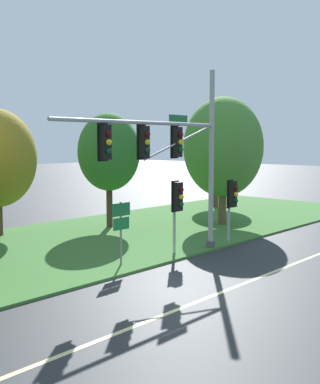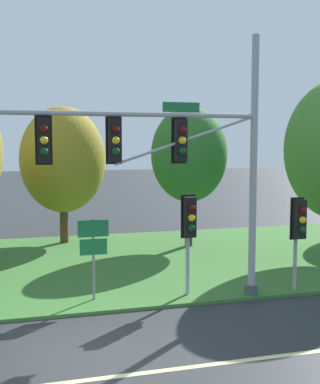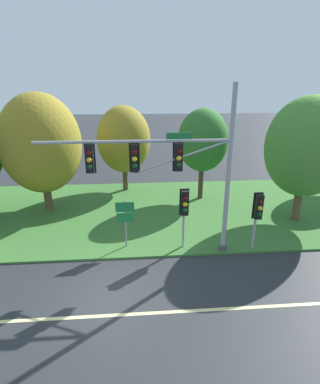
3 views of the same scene
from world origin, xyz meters
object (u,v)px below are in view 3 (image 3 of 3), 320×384
at_px(tree_mid_verge, 124,140).
at_px(tree_right_far, 306,147).
at_px(traffic_signal_mast, 172,165).
at_px(pedestrian_signal_near_kerb, 184,206).
at_px(tree_behind_signpost, 41,144).
at_px(route_sign_post, 125,217).
at_px(pedestrian_signal_further_along, 258,210).
at_px(tree_tall_centre, 203,141).

height_order(tree_mid_verge, tree_right_far, tree_right_far).
relative_size(traffic_signal_mast, tree_right_far, 1.19).
relative_size(tree_mid_verge, tree_right_far, 0.88).
bearing_deg(pedestrian_signal_near_kerb, tree_behind_signpost, 144.99).
bearing_deg(tree_mid_verge, tree_behind_signpost, -143.49).
xyz_separation_m(route_sign_post, tree_right_far, (10.21, 2.48, 2.79)).
xyz_separation_m(pedestrian_signal_further_along, tree_behind_signpost, (-11.55, 6.06, 2.21)).
distance_m(traffic_signal_mast, tree_behind_signpost, 9.52).
relative_size(route_sign_post, tree_behind_signpost, 0.33).
bearing_deg(tree_tall_centre, tree_right_far, -39.27).
distance_m(pedestrian_signal_near_kerb, route_sign_post, 2.96).
distance_m(pedestrian_signal_further_along, route_sign_post, 6.42).
bearing_deg(tree_mid_verge, pedestrian_signal_near_kerb, -71.28).
distance_m(pedestrian_signal_further_along, tree_right_far, 5.57).
xyz_separation_m(pedestrian_signal_further_along, tree_tall_centre, (-1.17, 7.41, 2.04)).
bearing_deg(traffic_signal_mast, pedestrian_signal_near_kerb, 26.30).
relative_size(traffic_signal_mast, tree_tall_centre, 1.37).
bearing_deg(tree_behind_signpost, tree_tall_centre, 7.39).
distance_m(route_sign_post, tree_mid_verge, 9.18).
bearing_deg(tree_right_far, tree_tall_centre, 140.73).
xyz_separation_m(pedestrian_signal_further_along, tree_right_far, (3.86, 3.29, 2.30)).
relative_size(pedestrian_signal_further_along, tree_mid_verge, 0.46).
xyz_separation_m(pedestrian_signal_near_kerb, tree_behind_signpost, (-8.07, 5.65, 2.09)).
distance_m(pedestrian_signal_near_kerb, pedestrian_signal_further_along, 3.51).
relative_size(pedestrian_signal_further_along, tree_tall_centre, 0.47).
bearing_deg(tree_behind_signpost, pedestrian_signal_further_along, -27.67).
relative_size(pedestrian_signal_further_along, tree_right_far, 0.41).
height_order(pedestrian_signal_further_along, route_sign_post, pedestrian_signal_further_along).
bearing_deg(traffic_signal_mast, route_sign_post, 161.43).
bearing_deg(pedestrian_signal_near_kerb, traffic_signal_mast, -153.70).
bearing_deg(route_sign_post, tree_tall_centre, 51.84).
bearing_deg(tree_tall_centre, tree_mid_verge, 157.22).
height_order(traffic_signal_mast, tree_tall_centre, traffic_signal_mast).
bearing_deg(pedestrian_signal_further_along, tree_right_far, 40.43).
bearing_deg(pedestrian_signal_further_along, tree_behind_signpost, 152.33).
bearing_deg(route_sign_post, pedestrian_signal_further_along, -7.30).
bearing_deg(tree_tall_centre, route_sign_post, -128.16).
bearing_deg(traffic_signal_mast, tree_behind_signpost, 141.04).
distance_m(tree_mid_verge, tree_tall_centre, 5.93).
height_order(route_sign_post, tree_tall_centre, tree_tall_centre).
distance_m(tree_behind_signpost, tree_mid_verge, 6.14).
bearing_deg(traffic_signal_mast, tree_right_far, 21.86).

